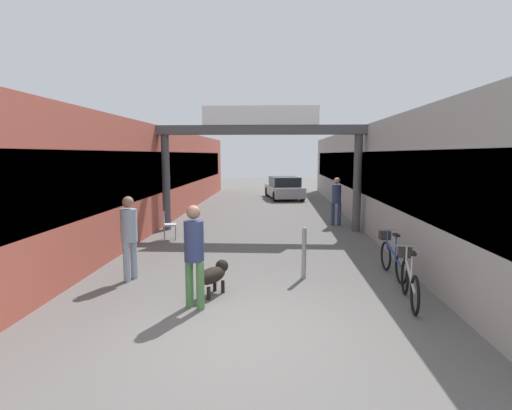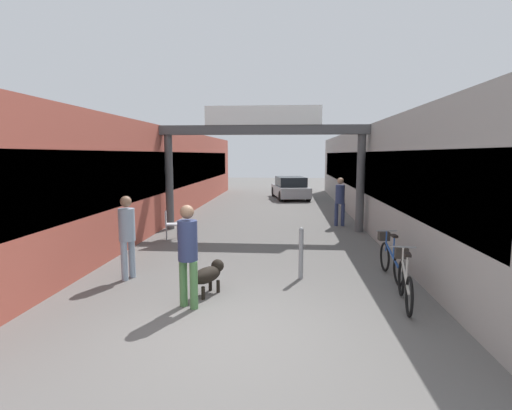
# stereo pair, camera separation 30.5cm
# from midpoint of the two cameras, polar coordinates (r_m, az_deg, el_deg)

# --- Properties ---
(ground_plane) EXTENTS (80.00, 80.00, 0.00)m
(ground_plane) POSITION_cam_midpoint_polar(r_m,az_deg,el_deg) (6.36, -3.83, -17.61)
(ground_plane) COLOR #605E5B
(storefront_left) EXTENTS (3.00, 26.00, 3.68)m
(storefront_left) POSITION_cam_midpoint_polar(r_m,az_deg,el_deg) (17.72, -16.23, 4.28)
(storefront_left) COLOR #B25142
(storefront_left) RESTS_ON ground_plane
(storefront_right) EXTENTS (3.00, 26.00, 3.68)m
(storefront_right) POSITION_cam_midpoint_polar(r_m,az_deg,el_deg) (17.32, 17.64, 4.17)
(storefront_right) COLOR #9E9993
(storefront_right) RESTS_ON ground_plane
(arcade_sign_gateway) EXTENTS (7.40, 0.47, 4.30)m
(arcade_sign_gateway) POSITION_cam_midpoint_polar(r_m,az_deg,el_deg) (13.89, 0.02, 8.76)
(arcade_sign_gateway) COLOR #4C4C4F
(arcade_sign_gateway) RESTS_ON ground_plane
(pedestrian_with_dog) EXTENTS (0.46, 0.46, 1.82)m
(pedestrian_with_dog) POSITION_cam_midpoint_polar(r_m,az_deg,el_deg) (7.00, -10.07, -6.26)
(pedestrian_with_dog) COLOR #4C7F47
(pedestrian_with_dog) RESTS_ON ground_plane
(pedestrian_companion) EXTENTS (0.43, 0.43, 1.80)m
(pedestrian_companion) POSITION_cam_midpoint_polar(r_m,az_deg,el_deg) (8.90, -18.61, -3.70)
(pedestrian_companion) COLOR #8C9EB2
(pedestrian_companion) RESTS_ON ground_plane
(pedestrian_carrying_crate) EXTENTS (0.39, 0.37, 1.81)m
(pedestrian_carrying_crate) POSITION_cam_midpoint_polar(r_m,az_deg,el_deg) (15.24, 10.86, 1.00)
(pedestrian_carrying_crate) COLOR navy
(pedestrian_carrying_crate) RESTS_ON ground_plane
(dog_on_leash) EXTENTS (0.65, 0.87, 0.62)m
(dog_on_leash) POSITION_cam_midpoint_polar(r_m,az_deg,el_deg) (7.80, -7.19, -9.82)
(dog_on_leash) COLOR black
(dog_on_leash) RESTS_ON ground_plane
(bicycle_silver_nearest) EXTENTS (0.46, 1.68, 0.98)m
(bicycle_silver_nearest) POSITION_cam_midpoint_polar(r_m,az_deg,el_deg) (7.82, 19.93, -9.79)
(bicycle_silver_nearest) COLOR black
(bicycle_silver_nearest) RESTS_ON ground_plane
(bicycle_blue_second) EXTENTS (0.46, 1.69, 0.98)m
(bicycle_blue_second) POSITION_cam_midpoint_polar(r_m,az_deg,el_deg) (9.34, 17.92, -6.95)
(bicycle_blue_second) COLOR black
(bicycle_blue_second) RESTS_ON ground_plane
(bollard_post_metal) EXTENTS (0.10, 0.10, 1.13)m
(bollard_post_metal) POSITION_cam_midpoint_polar(r_m,az_deg,el_deg) (8.70, 5.87, -6.76)
(bollard_post_metal) COLOR gray
(bollard_post_metal) RESTS_ON ground_plane
(cafe_chair_aluminium_nearer) EXTENTS (0.49, 0.49, 0.89)m
(cafe_chair_aluminium_nearer) POSITION_cam_midpoint_polar(r_m,az_deg,el_deg) (12.87, -13.24, -2.47)
(cafe_chair_aluminium_nearer) COLOR gray
(cafe_chair_aluminium_nearer) RESTS_ON ground_plane
(parked_car_silver) EXTENTS (2.43, 4.25, 1.33)m
(parked_car_silver) POSITION_cam_midpoint_polar(r_m,az_deg,el_deg) (24.18, 3.67, 2.43)
(parked_car_silver) COLOR #99999E
(parked_car_silver) RESTS_ON ground_plane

